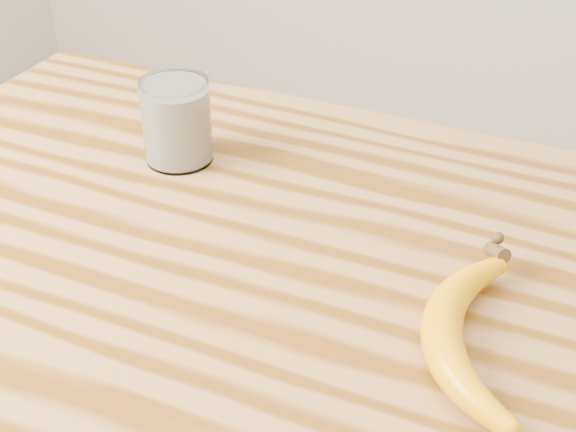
% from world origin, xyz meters
% --- Properties ---
extents(table, '(1.20, 0.80, 0.90)m').
position_xyz_m(table, '(0.00, 0.00, 0.77)').
color(table, '#9F713F').
rests_on(table, ground).
extents(smoothie_glass, '(0.09, 0.09, 0.11)m').
position_xyz_m(smoothie_glass, '(-0.22, 0.16, 0.96)').
color(smoothie_glass, white).
rests_on(smoothie_glass, table).
extents(banana, '(0.20, 0.36, 0.04)m').
position_xyz_m(banana, '(0.20, -0.06, 0.92)').
color(banana, '#ECA104').
rests_on(banana, table).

